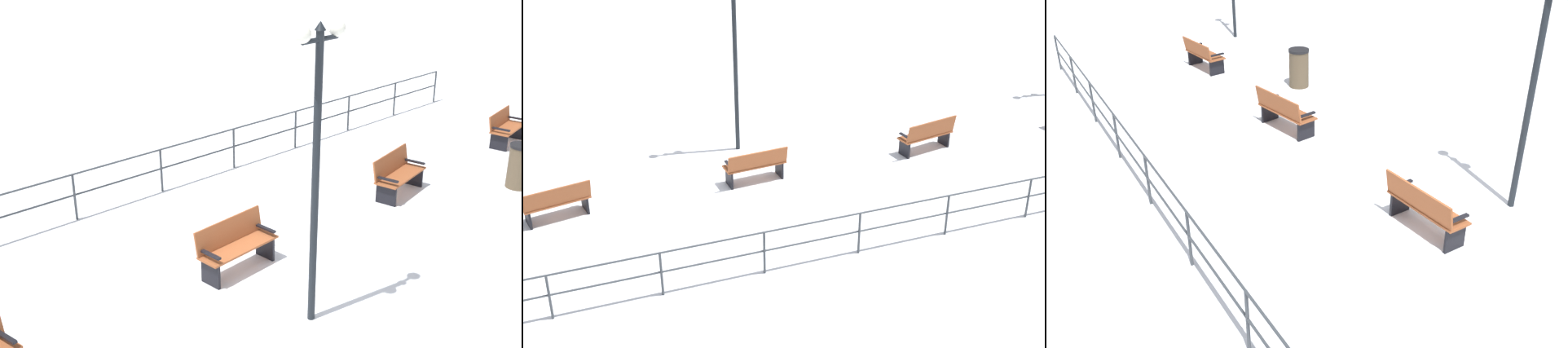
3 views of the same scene
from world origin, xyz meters
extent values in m
plane|color=white|center=(0.00, 0.00, 0.00)|extent=(80.00, 80.00, 0.00)
cube|color=brown|center=(0.10, 0.00, 0.45)|extent=(0.55, 1.52, 0.04)
cube|color=brown|center=(-0.13, -0.01, 0.68)|extent=(0.20, 1.50, 0.43)
cube|color=black|center=(0.14, -0.65, 0.23)|extent=(0.41, 0.08, 0.45)
cube|color=black|center=(0.06, 0.65, 0.23)|extent=(0.41, 0.08, 0.45)
cube|color=black|center=(0.16, -0.65, 0.57)|extent=(0.42, 0.10, 0.04)
cube|color=black|center=(0.08, 0.65, 0.57)|extent=(0.42, 0.10, 0.04)
cube|color=brown|center=(0.00, 4.65, 0.43)|extent=(0.75, 1.54, 0.04)
cube|color=brown|center=(-0.24, 4.61, 0.67)|extent=(0.37, 1.48, 0.44)
cube|color=black|center=(0.12, 4.02, 0.22)|extent=(0.45, 0.13, 0.43)
cube|color=black|center=(-0.11, 5.28, 0.22)|extent=(0.45, 0.13, 0.43)
cube|color=black|center=(0.14, 4.02, 0.55)|extent=(0.45, 0.15, 0.04)
cube|color=black|center=(-0.09, 5.28, 0.55)|extent=(0.45, 0.15, 0.04)
cube|color=brown|center=(-0.07, 9.30, 0.43)|extent=(0.69, 1.41, 0.04)
cube|color=brown|center=(-0.31, 9.26, 0.64)|extent=(0.31, 1.35, 0.39)
cube|color=black|center=(0.02, 8.73, 0.21)|extent=(0.44, 0.12, 0.43)
cube|color=black|center=(-0.16, 9.87, 0.21)|extent=(0.44, 0.12, 0.43)
cube|color=black|center=(0.04, 8.73, 0.55)|extent=(0.44, 0.14, 0.04)
cube|color=black|center=(-0.14, 9.87, 0.55)|extent=(0.44, 0.14, 0.04)
cylinder|color=black|center=(1.91, -0.14, 2.17)|extent=(0.11, 0.11, 4.34)
cylinder|color=#383D42|center=(-3.59, -1.03, 0.48)|extent=(0.05, 0.05, 0.95)
cylinder|color=#383D42|center=(-3.59, 1.03, 0.48)|extent=(0.05, 0.05, 0.95)
cylinder|color=#383D42|center=(-3.59, 3.08, 0.48)|extent=(0.05, 0.05, 0.95)
cylinder|color=#383D42|center=(-3.59, 5.13, 0.48)|extent=(0.05, 0.05, 0.95)
cylinder|color=#383D42|center=(-3.59, 7.18, 0.48)|extent=(0.05, 0.05, 0.95)
cylinder|color=#383D42|center=(-3.59, 9.23, 0.48)|extent=(0.05, 0.05, 0.95)
cylinder|color=#383D42|center=(-3.59, 11.28, 0.48)|extent=(0.05, 0.05, 0.95)
cylinder|color=#383D42|center=(-3.59, 0.00, 0.95)|extent=(0.04, 22.56, 0.04)
cylinder|color=#383D42|center=(-3.59, 0.00, 0.52)|extent=(0.04, 22.56, 0.04)
cylinder|color=brown|center=(1.53, 6.86, 0.46)|extent=(0.50, 0.50, 0.93)
cylinder|color=black|center=(1.53, 6.86, 0.96)|extent=(0.53, 0.53, 0.06)
camera|label=1|loc=(7.81, -6.67, 5.91)|focal=47.17mm
camera|label=2|loc=(-15.77, 5.14, 9.15)|focal=54.23mm
camera|label=3|loc=(-5.85, -6.45, 5.77)|focal=42.75mm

